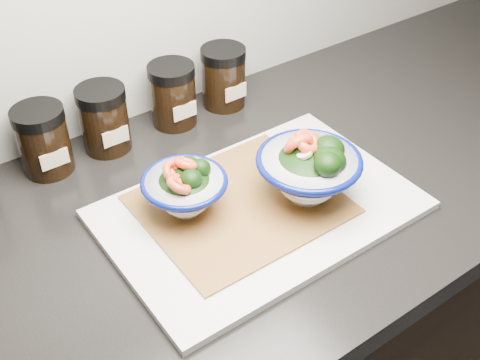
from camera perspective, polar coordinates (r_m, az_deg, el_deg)
countertop at (r=0.93m, az=-0.32°, el=-2.81°), size 3.50×0.60×0.04m
cutting_board at (r=0.89m, az=1.85°, el=-2.79°), size 0.45×0.30×0.01m
bamboo_mat at (r=0.89m, az=0.00°, el=-2.30°), size 0.28×0.24×0.00m
bowl_left at (r=0.86m, az=-5.24°, el=-0.77°), size 0.12×0.12×0.09m
bowl_right at (r=0.88m, az=6.67°, el=1.05°), size 0.16×0.16×0.12m
spice_jar_b at (r=0.99m, az=-18.14°, el=3.61°), size 0.08×0.08×0.11m
spice_jar_c at (r=1.02m, az=-12.76°, el=5.68°), size 0.08×0.08×0.11m
spice_jar_d at (r=1.07m, az=-6.38°, el=8.04°), size 0.08×0.08×0.11m
spice_jar_e at (r=1.12m, az=-1.57°, el=9.74°), size 0.08×0.08×0.11m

